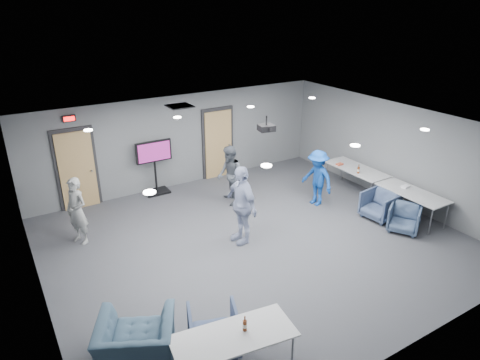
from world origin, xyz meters
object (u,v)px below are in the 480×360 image
person_a (77,211)px  bottle_right (358,170)px  person_b (230,176)px  chair_front_a (213,330)px  table_right_b (412,194)px  chair_right_c (404,218)px  tv_stand (155,164)px  bottle_front (245,325)px  person_c (241,205)px  person_d (317,178)px  projector (266,128)px  chair_right_b (380,205)px  chair_front_b (137,341)px  table_front_left (234,338)px  table_right_a (357,170)px

person_a → bottle_right: (7.19, -1.55, 0.04)m
person_b → chair_front_a: bearing=-17.3°
table_right_b → bottle_right: (-0.24, 1.61, 0.14)m
chair_right_c → chair_front_a: bearing=-111.5°
table_right_b → tv_stand: tv_stand is taller
person_a → table_right_b: size_ratio=0.88×
person_b → bottle_front: (-2.67, -5.07, 0.01)m
bottle_front → bottle_right: bearing=30.9°
person_c → person_d: 2.81m
projector → chair_front_a: bearing=-124.0°
chair_front_a → tv_stand: size_ratio=0.51×
chair_right_b → person_d: bearing=-156.7°
person_d → projector: 2.34m
person_d → chair_front_a: size_ratio=1.94×
chair_front_b → chair_right_b: bearing=-142.3°
bottle_front → table_front_left: bearing=-179.5°
tv_stand → table_right_a: bearing=-30.5°
chair_right_c → table_right_b: (0.65, 0.36, 0.36)m
person_c → table_right_a: size_ratio=0.97×
person_a → table_front_left: 5.21m
person_b → table_right_b: 4.69m
projector → bottle_right: bearing=4.9°
person_a → projector: bearing=45.6°
person_b → person_c: bearing=-6.9°
person_a → person_b: bearing=61.8°
chair_right_b → bottle_front: size_ratio=3.10×
chair_front_a → bottle_right: (6.12, 2.94, 0.47)m
person_a → chair_right_b: (6.79, -2.76, -0.43)m
person_c → chair_right_c: size_ratio=2.58×
chair_front_a → chair_front_b: 1.19m
chair_right_b → bottle_right: bottle_right is taller
bottle_front → tv_stand: bearing=79.9°
person_a → table_front_left: size_ratio=0.84×
chair_front_b → chair_front_a: bearing=-173.1°
tv_stand → projector: 3.73m
table_front_left → tv_stand: size_ratio=1.21×
person_a → chair_right_b: bearing=40.0°
table_right_b → bottle_front: (-6.15, -1.93, 0.14)m
chair_front_a → table_front_left: size_ratio=0.42×
person_b → chair_right_b: size_ratio=2.07×
person_d → tv_stand: 4.54m
chair_front_a → projector: (3.19, 3.24, 2.04)m
chair_front_b → table_front_left: 1.55m
person_c → chair_right_b: (3.59, -0.88, -0.57)m
table_right_a → bottle_right: size_ratio=7.31×
person_c → projector: (1.07, 0.62, 1.48)m
person_c → bottle_front: 3.74m
chair_right_b → chair_front_b: 6.96m
person_a → chair_right_c: (6.79, -3.52, -0.46)m
chair_right_b → chair_right_c: (0.00, -0.77, -0.03)m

